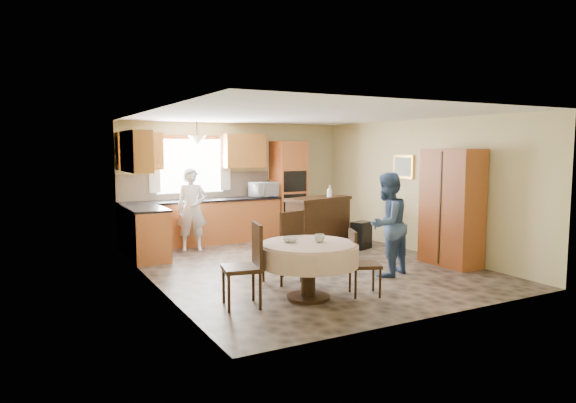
% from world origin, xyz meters
% --- Properties ---
extents(floor, '(5.00, 6.00, 0.01)m').
position_xyz_m(floor, '(0.00, 0.00, 0.00)').
color(floor, '#6E5A4D').
rests_on(floor, ground).
extents(ceiling, '(5.00, 6.00, 0.01)m').
position_xyz_m(ceiling, '(0.00, 0.00, 2.50)').
color(ceiling, white).
rests_on(ceiling, wall_back).
extents(wall_back, '(5.00, 0.02, 2.50)m').
position_xyz_m(wall_back, '(0.00, 3.00, 1.25)').
color(wall_back, tan).
rests_on(wall_back, floor).
extents(wall_front, '(5.00, 0.02, 2.50)m').
position_xyz_m(wall_front, '(0.00, -3.00, 1.25)').
color(wall_front, tan).
rests_on(wall_front, floor).
extents(wall_left, '(0.02, 6.00, 2.50)m').
position_xyz_m(wall_left, '(-2.50, 0.00, 1.25)').
color(wall_left, tan).
rests_on(wall_left, floor).
extents(wall_right, '(0.02, 6.00, 2.50)m').
position_xyz_m(wall_right, '(2.50, 0.00, 1.25)').
color(wall_right, tan).
rests_on(wall_right, floor).
extents(window, '(1.40, 0.03, 1.10)m').
position_xyz_m(window, '(-1.00, 2.98, 1.60)').
color(window, white).
rests_on(window, wall_back).
extents(curtain_left, '(0.22, 0.02, 1.15)m').
position_xyz_m(curtain_left, '(-1.75, 2.93, 1.65)').
color(curtain_left, white).
rests_on(curtain_left, wall_back).
extents(curtain_right, '(0.22, 0.02, 1.15)m').
position_xyz_m(curtain_right, '(-0.25, 2.93, 1.65)').
color(curtain_right, white).
rests_on(curtain_right, wall_back).
extents(base_cab_back, '(3.30, 0.60, 0.88)m').
position_xyz_m(base_cab_back, '(-0.85, 2.70, 0.44)').
color(base_cab_back, '#CE7137').
rests_on(base_cab_back, floor).
extents(counter_back, '(3.30, 0.64, 0.04)m').
position_xyz_m(counter_back, '(-0.85, 2.70, 0.90)').
color(counter_back, black).
rests_on(counter_back, base_cab_back).
extents(base_cab_left, '(0.60, 1.20, 0.88)m').
position_xyz_m(base_cab_left, '(-2.20, 1.80, 0.44)').
color(base_cab_left, '#CE7137').
rests_on(base_cab_left, floor).
extents(counter_left, '(0.64, 1.20, 0.04)m').
position_xyz_m(counter_left, '(-2.20, 1.80, 0.90)').
color(counter_left, black).
rests_on(counter_left, base_cab_left).
extents(backsplash, '(3.30, 0.02, 0.55)m').
position_xyz_m(backsplash, '(-0.85, 2.99, 1.18)').
color(backsplash, beige).
rests_on(backsplash, wall_back).
extents(wall_cab_left, '(0.85, 0.33, 0.72)m').
position_xyz_m(wall_cab_left, '(-2.05, 2.83, 1.91)').
color(wall_cab_left, '#C97532').
rests_on(wall_cab_left, wall_back).
extents(wall_cab_right, '(0.90, 0.33, 0.72)m').
position_xyz_m(wall_cab_right, '(0.15, 2.83, 1.91)').
color(wall_cab_right, '#C97532').
rests_on(wall_cab_right, wall_back).
extents(wall_cab_side, '(0.33, 1.20, 0.72)m').
position_xyz_m(wall_cab_side, '(-2.33, 1.80, 1.91)').
color(wall_cab_side, '#C97532').
rests_on(wall_cab_side, wall_left).
extents(oven_tower, '(0.66, 0.62, 2.12)m').
position_xyz_m(oven_tower, '(1.15, 2.69, 1.06)').
color(oven_tower, '#CE7137').
rests_on(oven_tower, floor).
extents(oven_upper, '(0.56, 0.01, 0.45)m').
position_xyz_m(oven_upper, '(1.15, 2.38, 1.25)').
color(oven_upper, black).
rests_on(oven_upper, oven_tower).
extents(oven_lower, '(0.56, 0.01, 0.45)m').
position_xyz_m(oven_lower, '(1.15, 2.38, 0.75)').
color(oven_lower, black).
rests_on(oven_lower, oven_tower).
extents(pendant, '(0.36, 0.36, 0.18)m').
position_xyz_m(pendant, '(-1.00, 2.50, 2.12)').
color(pendant, beige).
rests_on(pendant, ceiling).
extents(sideboard, '(1.43, 0.87, 0.96)m').
position_xyz_m(sideboard, '(0.97, 1.11, 0.48)').
color(sideboard, '#311C0D').
rests_on(sideboard, floor).
extents(space_heater, '(0.46, 0.39, 0.53)m').
position_xyz_m(space_heater, '(1.73, 0.75, 0.27)').
color(space_heater, black).
rests_on(space_heater, floor).
extents(cupboard, '(0.51, 1.03, 1.96)m').
position_xyz_m(cupboard, '(2.22, -1.11, 0.98)').
color(cupboard, '#CE7137').
rests_on(cupboard, floor).
extents(dining_table, '(1.31, 1.31, 0.74)m').
position_xyz_m(dining_table, '(-0.89, -1.67, 0.58)').
color(dining_table, '#311C0D').
rests_on(dining_table, floor).
extents(chair_left, '(0.53, 0.53, 1.04)m').
position_xyz_m(chair_left, '(-1.71, -1.58, 0.58)').
color(chair_left, '#311C0D').
rests_on(chair_left, floor).
extents(chair_back, '(0.57, 0.57, 1.07)m').
position_xyz_m(chair_back, '(-0.77, -0.83, 0.59)').
color(chair_back, '#311C0D').
rests_on(chair_back, floor).
extents(chair_right, '(0.50, 0.50, 0.89)m').
position_xyz_m(chair_right, '(-0.20, -1.85, 0.49)').
color(chair_right, '#311C0D').
rests_on(chair_right, floor).
extents(framed_picture, '(0.06, 0.56, 0.46)m').
position_xyz_m(framed_picture, '(2.47, 0.41, 1.61)').
color(framed_picture, gold).
rests_on(framed_picture, wall_right).
extents(microwave, '(0.64, 0.49, 0.32)m').
position_xyz_m(microwave, '(0.54, 2.65, 1.08)').
color(microwave, silver).
rests_on(microwave, counter_back).
extents(person_sink, '(0.65, 0.51, 1.59)m').
position_xyz_m(person_sink, '(-1.24, 2.16, 0.79)').
color(person_sink, silver).
rests_on(person_sink, floor).
extents(person_dining, '(0.94, 0.84, 1.60)m').
position_xyz_m(person_dining, '(0.80, -1.17, 0.80)').
color(person_dining, '#364E76').
rests_on(person_dining, floor).
extents(bowl_sideboard, '(0.23, 0.23, 0.06)m').
position_xyz_m(bowl_sideboard, '(0.77, 1.11, 0.98)').
color(bowl_sideboard, '#B2B2B2').
rests_on(bowl_sideboard, sideboard).
extents(bottle_sideboard, '(0.13, 0.13, 0.29)m').
position_xyz_m(bottle_sideboard, '(1.22, 1.11, 1.10)').
color(bottle_sideboard, silver).
rests_on(bottle_sideboard, sideboard).
extents(cup_table, '(0.14, 0.14, 0.11)m').
position_xyz_m(cup_table, '(-0.74, -1.69, 0.80)').
color(cup_table, '#B2B2B2').
rests_on(cup_table, dining_table).
extents(bowl_table, '(0.25, 0.25, 0.06)m').
position_xyz_m(bowl_table, '(-1.08, -1.51, 0.77)').
color(bowl_table, '#B2B2B2').
rests_on(bowl_table, dining_table).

